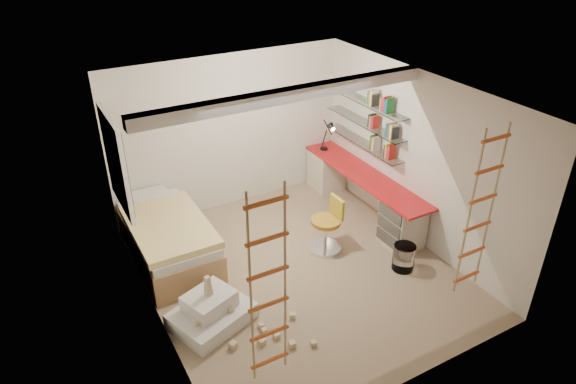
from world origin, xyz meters
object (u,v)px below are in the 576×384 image
bed (168,238)px  swivel_chair (327,231)px  play_platform (211,312)px  desk (362,192)px

bed → swivel_chair: size_ratio=2.34×
play_platform → bed: bearing=91.1°
desk → bed: desk is taller
swivel_chair → play_platform: (-2.10, -0.61, -0.15)m
swivel_chair → play_platform: size_ratio=0.76×
desk → play_platform: bearing=-159.2°
bed → desk: bearing=-6.5°
bed → swivel_chair: (2.13, -0.95, -0.01)m
desk → bed: size_ratio=1.40×
desk → bed: 3.22m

